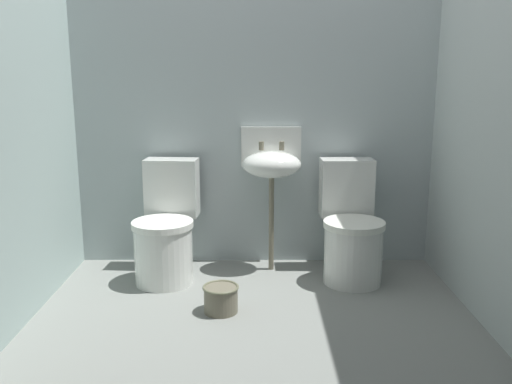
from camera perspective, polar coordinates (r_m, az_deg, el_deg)
name	(u,v)px	position (r m, az deg, el deg)	size (l,w,h in m)	color
ground_plane	(256,335)	(3.11, -0.02, -14.57)	(2.92, 2.61, 0.08)	gray
wall_back	(257,112)	(3.94, 0.05, 8.28)	(2.92, 0.10, 2.17)	#A7B4B5
wall_left	(5,127)	(3.17, -24.58, 6.16)	(0.10, 2.41, 2.17)	#A2B9B4
wall_right	(508,127)	(3.16, 24.64, 6.13)	(0.10, 2.41, 2.17)	#AFBAB8
toilet_left	(168,232)	(3.73, -9.07, -4.10)	(0.43, 0.62, 0.78)	silver
toilet_right	(353,232)	(3.73, 10.04, -4.11)	(0.41, 0.60, 0.78)	white
sink	(274,163)	(3.77, 1.86, 2.99)	(0.42, 0.35, 0.99)	#6B6553
bucket	(223,298)	(3.25, -3.44, -10.91)	(0.21, 0.21, 0.16)	#6B6553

